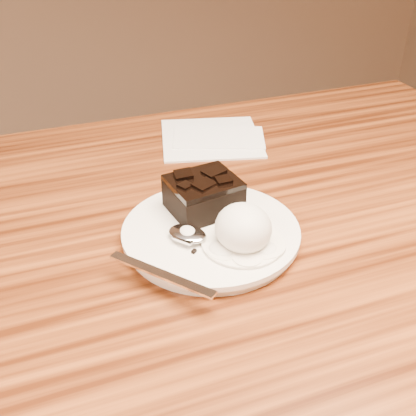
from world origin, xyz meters
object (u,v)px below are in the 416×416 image
object	(u,v)px
plate	(211,234)
brownie	(203,197)
ice_cream_scoop	(243,228)
spoon	(188,235)
napkin	(211,137)

from	to	relation	value
plate	brownie	bearing A→B (deg)	82.48
plate	ice_cream_scoop	bearing A→B (deg)	-61.43
brownie	ice_cream_scoop	xyz separation A→B (m)	(0.02, -0.08, 0.00)
brownie	spoon	distance (m)	0.07
ice_cream_scoop	napkin	world-z (taller)	ice_cream_scoop
plate	ice_cream_scoop	size ratio (longest dim) A/B	3.14
spoon	plate	bearing A→B (deg)	-20.70
brownie	spoon	size ratio (longest dim) A/B	0.43
plate	napkin	xyz separation A→B (m)	(0.10, 0.27, -0.01)
spoon	napkin	xyz separation A→B (m)	(0.13, 0.28, -0.02)
spoon	napkin	size ratio (longest dim) A/B	1.17
brownie	napkin	bearing A→B (deg)	67.16
ice_cream_scoop	plate	bearing A→B (deg)	118.57
brownie	spoon	bearing A→B (deg)	-126.58
spoon	napkin	world-z (taller)	spoon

